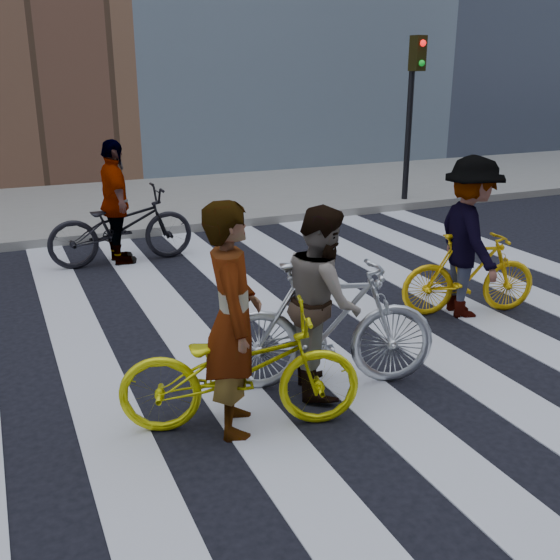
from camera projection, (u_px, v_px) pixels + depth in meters
ground at (348, 332)px, 7.23m from camera, size 100.00×100.00×0.00m
sidewalk_far at (171, 201)px, 13.71m from camera, size 100.00×5.00×0.15m
zebra_crosswalk at (348, 332)px, 7.22m from camera, size 8.25×10.00×0.01m
traffic_signal at (413, 92)px, 12.82m from camera, size 0.22×0.42×3.33m
bike_yellow_left at (240, 370)px, 5.21m from camera, size 2.04×1.22×1.01m
bike_silver_mid at (327, 325)px, 5.85m from camera, size 2.06×1.12×1.19m
bike_yellow_right at (469, 274)px, 7.63m from camera, size 1.69×0.87×0.98m
bike_dark_rear at (121, 226)px, 9.57m from camera, size 2.13×0.79×1.11m
rider_left at (233, 320)px, 5.05m from camera, size 0.64×0.79×1.88m
rider_mid at (322, 300)px, 5.75m from camera, size 0.85×0.97×1.69m
rider_right at (469, 238)px, 7.47m from camera, size 0.98×1.34×1.86m
rider_rear at (116, 203)px, 9.44m from camera, size 0.47×1.07×1.81m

